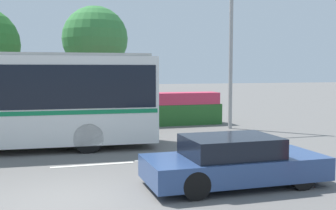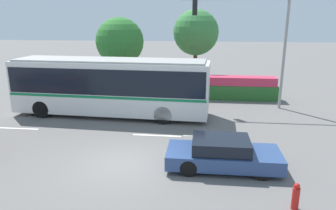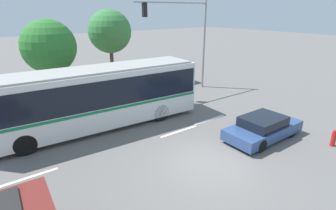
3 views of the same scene
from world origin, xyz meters
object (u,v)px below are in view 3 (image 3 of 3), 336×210
sedan_foreground (263,128)px  fire_hydrant (334,138)px  street_tree_left (49,47)px  street_tree_centre (110,32)px  traffic_light_pole (189,31)px  city_bus (97,95)px

sedan_foreground → fire_hydrant: 3.24m
sedan_foreground → fire_hydrant: (2.03, -2.52, -0.16)m
street_tree_left → street_tree_centre: street_tree_centre is taller
sedan_foreground → traffic_light_pole: (2.44, 8.88, 4.14)m
street_tree_centre → fire_hydrant: bearing=-78.4°
city_bus → fire_hydrant: 12.09m
traffic_light_pole → fire_hydrant: 12.20m
street_tree_left → city_bus: bearing=-81.4°
city_bus → traffic_light_pole: traffic_light_pole is taller
city_bus → traffic_light_pole: size_ratio=1.65×
sedan_foreground → street_tree_left: street_tree_left is taller
street_tree_centre → fire_hydrant: street_tree_centre is taller
street_tree_centre → sedan_foreground: bearing=-84.2°
traffic_light_pole → street_tree_centre: (-3.91, 5.72, -0.24)m
sedan_foreground → street_tree_left: bearing=120.3°
sedan_foreground → fire_hydrant: bearing=-51.3°
sedan_foreground → traffic_light_pole: size_ratio=0.62×
street_tree_left → fire_hydrant: size_ratio=6.62×
city_bus → sedan_foreground: size_ratio=2.68×
city_bus → street_tree_centre: (4.70, 8.37, 2.58)m
traffic_light_pole → street_tree_centre: traffic_light_pole is taller
city_bus → traffic_light_pole: (8.61, 2.65, 2.82)m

